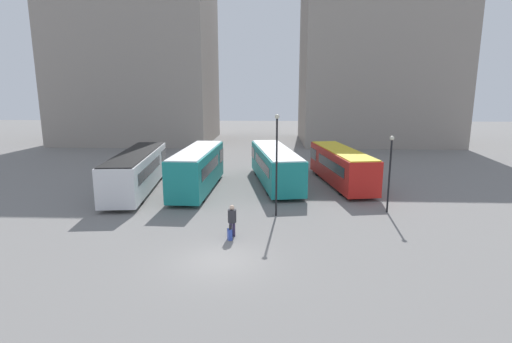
# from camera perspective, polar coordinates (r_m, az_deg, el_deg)

# --- Properties ---
(ground_plane) EXTENTS (160.00, 160.00, 0.00)m
(ground_plane) POSITION_cam_1_polar(r_m,az_deg,el_deg) (19.40, -5.21, -12.55)
(ground_plane) COLOR slate
(building_block_left) EXTENTS (21.84, 16.40, 28.03)m
(building_block_left) POSITION_cam_1_polar(r_m,az_deg,el_deg) (63.98, -16.64, 16.85)
(building_block_left) COLOR gray
(building_block_left) RESTS_ON ground_plane
(building_block_right) EXTENTS (21.24, 15.93, 23.88)m
(building_block_right) POSITION_cam_1_polar(r_m,az_deg,el_deg) (62.37, 16.83, 15.06)
(building_block_right) COLOR gray
(building_block_right) RESTS_ON ground_plane
(bus_0) EXTENTS (3.78, 12.49, 3.05)m
(bus_0) POSITION_cam_1_polar(r_m,az_deg,el_deg) (32.78, -16.63, 0.26)
(bus_0) COLOR silver
(bus_0) RESTS_ON ground_plane
(bus_1) EXTENTS (2.78, 10.43, 3.29)m
(bus_1) POSITION_cam_1_polar(r_m,az_deg,el_deg) (31.79, -8.30, 0.50)
(bus_1) COLOR #19847F
(bus_1) RESTS_ON ground_plane
(bus_2) EXTENTS (4.57, 12.00, 2.98)m
(bus_2) POSITION_cam_1_polar(r_m,az_deg,el_deg) (33.66, 2.74, 0.98)
(bus_2) COLOR #19847F
(bus_2) RESTS_ON ground_plane
(bus_3) EXTENTS (4.17, 11.13, 2.95)m
(bus_3) POSITION_cam_1_polar(r_m,az_deg,el_deg) (34.21, 12.02, 0.87)
(bus_3) COLOR red
(bus_3) RESTS_ON ground_plane
(traveler) EXTENTS (0.59, 0.59, 1.79)m
(traveler) POSITION_cam_1_polar(r_m,az_deg,el_deg) (21.89, -3.43, -6.63)
(traveler) COLOR #382D4C
(traveler) RESTS_ON ground_plane
(suitcase) EXTENTS (0.32, 0.39, 0.88)m
(suitcase) POSITION_cam_1_polar(r_m,az_deg,el_deg) (21.68, -3.77, -8.94)
(suitcase) COLOR #334CB2
(suitcase) RESTS_ON ground_plane
(lamp_post_0) EXTENTS (0.28, 0.28, 6.43)m
(lamp_post_0) POSITION_cam_1_polar(r_m,az_deg,el_deg) (24.73, 2.97, 1.93)
(lamp_post_0) COLOR black
(lamp_post_0) RESTS_ON ground_plane
(lamp_post_1) EXTENTS (0.28, 0.28, 5.03)m
(lamp_post_1) POSITION_cam_1_polar(r_m,az_deg,el_deg) (26.95, 18.60, 0.56)
(lamp_post_1) COLOR black
(lamp_post_1) RESTS_ON ground_plane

